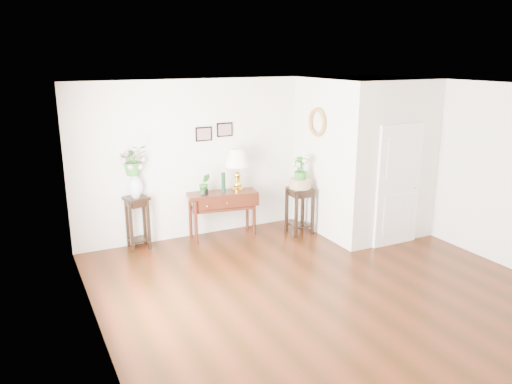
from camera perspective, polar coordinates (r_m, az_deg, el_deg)
floor at (r=7.33m, az=7.01°, el=-10.53°), size 6.00×5.50×0.02m
ceiling at (r=6.61m, az=7.82°, el=11.86°), size 6.00×5.50×0.02m
wall_back at (r=9.19m, az=-2.16°, el=4.16°), size 6.00×0.02×2.80m
wall_front at (r=4.93m, az=25.52°, el=-7.56°), size 6.00×0.02×2.80m
wall_left at (r=5.79m, az=-18.19°, el=-3.44°), size 0.02×5.50×2.80m
wall_right at (r=8.83m, az=23.84°, el=2.37°), size 0.02×5.50×2.80m
partition at (r=9.45m, az=12.07°, el=4.15°), size 1.80×1.95×2.80m
door at (r=8.79m, az=15.96°, el=0.70°), size 0.90×0.05×2.10m
art_print_left at (r=8.85m, az=-6.00°, el=6.61°), size 0.30×0.02×0.25m
art_print_right at (r=8.98m, az=-3.60°, el=7.12°), size 0.30×0.02×0.25m
wall_ornament at (r=8.90m, az=6.99°, el=7.93°), size 0.07×0.51×0.51m
console_table at (r=9.01m, az=-3.83°, el=-2.58°), size 1.29×0.61×0.83m
table_lamp at (r=8.92m, az=-2.14°, el=2.36°), size 0.49×0.49×0.77m
green_vase at (r=8.85m, az=-3.75°, el=1.04°), size 0.10×0.10×0.36m
potted_plant at (r=8.72m, az=-5.89°, el=0.85°), size 0.23×0.20×0.36m
plant_stand_a at (r=8.67m, az=-13.36°, el=-3.43°), size 0.44×0.44×0.91m
porcelain_vase at (r=8.48m, az=-13.65°, el=0.91°), size 0.30×0.30×0.42m
lily_arrangement at (r=8.38m, az=-13.83°, el=3.75°), size 0.48×0.43×0.51m
plant_stand_b at (r=9.18m, az=5.00°, el=-2.13°), size 0.45×0.45×0.86m
ceramic_bowl at (r=9.04m, az=5.08°, el=0.96°), size 0.45×0.45×0.17m
narcissus at (r=8.98m, az=5.12°, el=2.59°), size 0.26×0.26×0.45m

